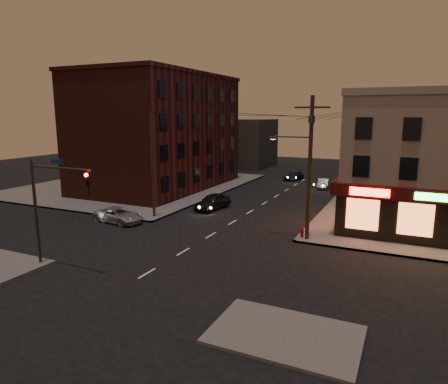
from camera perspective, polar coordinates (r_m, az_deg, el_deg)
The scene contains 15 objects.
ground at distance 26.68m, azimuth -5.86°, elevation -8.50°, with size 120.00×120.00×0.00m, color black.
sidewalk_nw at distance 51.78m, azimuth -12.18°, elevation 1.02°, with size 24.00×28.00×0.15m, color #514F4C.
brick_apartment at distance 49.02m, azimuth -9.20°, elevation 8.31°, with size 12.00×20.00×13.00m, color #461A16.
bg_building_ne_a at distance 59.74m, azimuth 26.01°, elevation 4.78°, with size 10.00×12.00×7.00m, color #3F3D3A.
bg_building_nw at distance 68.80m, azimuth 2.82°, elevation 7.00°, with size 9.00×10.00×8.00m, color #3F3D3A.
bg_building_ne_b at distance 73.73m, azimuth 24.33°, elevation 5.52°, with size 8.00×8.00×6.00m, color #3F3D3A.
utility_pole_main at distance 28.20m, azimuth 11.95°, elevation 4.43°, with size 4.20×0.44×10.00m.
utility_pole_far at distance 54.02m, azimuth 18.50°, elevation 6.00°, with size 0.26×0.26×9.00m, color #382619.
utility_pole_west at distance 34.57m, azimuth -10.17°, elevation 3.83°, with size 0.24×0.24×9.00m, color #382619.
traffic_signal at distance 24.93m, azimuth -23.93°, elevation -0.89°, with size 4.49×0.32×6.47m.
suv_cross at distance 34.47m, azimuth -14.82°, elevation -3.21°, with size 2.06×4.46×1.24m, color #919399.
sedan_near at distance 37.84m, azimuth -1.64°, elevation -1.38°, with size 1.76×4.37×1.49m, color black.
sedan_mid at distance 50.03m, azimuth 14.00°, elevation 1.19°, with size 1.24×3.56×1.17m, color slate.
sedan_far at distance 55.52m, azimuth 9.94°, elevation 2.33°, with size 1.69×4.16×1.21m, color black.
fire_hydrant at distance 29.50m, azimuth 11.10°, elevation -5.62°, with size 0.32×0.32×0.72m.
Camera 1 is at (13.04, -21.49, 8.93)m, focal length 32.00 mm.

